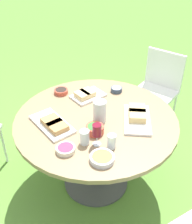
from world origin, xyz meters
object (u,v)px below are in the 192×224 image
Objects in this scene: water_pitcher at (100,111)px; wine_glass at (97,131)px; chair_near_left at (158,85)px; dining_table at (96,130)px.

water_pitcher is 1.04× the size of wine_glass.
water_pitcher is 0.29m from wine_glass.
dining_table is at bearing 169.87° from chair_near_left.
water_pitcher is (-1.17, 0.16, 0.31)m from chair_near_left.
dining_table is at bearing 27.88° from wine_glass.
wine_glass is at bearing 177.70° from chair_near_left.
wine_glass is (-1.43, 0.06, 0.34)m from chair_near_left.
chair_near_left reaches higher than dining_table.
wine_glass is at bearing -157.86° from water_pitcher.
dining_table is 1.48× the size of chair_near_left.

